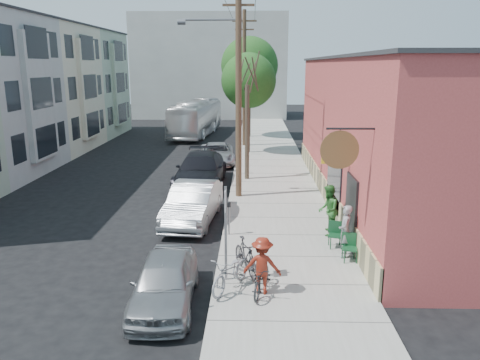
{
  "coord_description": "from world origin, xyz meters",
  "views": [
    {
      "loc": [
        3.09,
        -16.26,
        6.23
      ],
      "look_at": [
        2.58,
        2.89,
        1.5
      ],
      "focal_mm": 35.0,
      "sensor_mm": 36.0,
      "label": 1
    }
  ],
  "objects_px": {
    "parked_bike_b": "(231,272)",
    "bus": "(196,118)",
    "cyclist": "(262,265)",
    "sign_post": "(226,225)",
    "tree_leafy_mid": "(249,81)",
    "utility_pole_near": "(237,84)",
    "car_0": "(165,282)",
    "patio_chair_b": "(350,248)",
    "car_1": "(193,203)",
    "patron_green": "(328,210)",
    "car_2": "(201,170)",
    "tree_leafy_far": "(249,66)",
    "car_3": "(217,154)",
    "parking_meter_near": "(229,213)",
    "parking_meter_far": "(238,160)",
    "parked_bike_a": "(246,256)",
    "patio_chair_a": "(336,235)",
    "patron_grey": "(345,231)",
    "tree_bare": "(247,133)"
  },
  "relations": [
    {
      "from": "patio_chair_a",
      "to": "car_0",
      "type": "distance_m",
      "value": 6.42
    },
    {
      "from": "parked_bike_b",
      "to": "car_0",
      "type": "relative_size",
      "value": 0.48
    },
    {
      "from": "patron_green",
      "to": "parking_meter_near",
      "type": "bearing_deg",
      "value": -77.36
    },
    {
      "from": "utility_pole_near",
      "to": "cyclist",
      "type": "bearing_deg",
      "value": -84.23
    },
    {
      "from": "patron_grey",
      "to": "parked_bike_b",
      "type": "bearing_deg",
      "value": -44.25
    },
    {
      "from": "utility_pole_near",
      "to": "car_0",
      "type": "height_order",
      "value": "utility_pole_near"
    },
    {
      "from": "utility_pole_near",
      "to": "tree_leafy_mid",
      "type": "distance_m",
      "value": 11.55
    },
    {
      "from": "patron_grey",
      "to": "patio_chair_a",
      "type": "bearing_deg",
      "value": -155.96
    },
    {
      "from": "patio_chair_b",
      "to": "car_0",
      "type": "bearing_deg",
      "value": -138.01
    },
    {
      "from": "patio_chair_a",
      "to": "patron_green",
      "type": "relative_size",
      "value": 0.47
    },
    {
      "from": "utility_pole_near",
      "to": "parked_bike_b",
      "type": "xyz_separation_m",
      "value": [
        0.13,
        -9.56,
        -4.76
      ]
    },
    {
      "from": "sign_post",
      "to": "parked_bike_a",
      "type": "distance_m",
      "value": 1.37
    },
    {
      "from": "tree_leafy_far",
      "to": "patron_green",
      "type": "bearing_deg",
      "value": -82.81
    },
    {
      "from": "tree_leafy_far",
      "to": "parking_meter_near",
      "type": "bearing_deg",
      "value": -91.29
    },
    {
      "from": "car_2",
      "to": "car_3",
      "type": "xyz_separation_m",
      "value": [
        0.42,
        5.78,
        -0.2
      ]
    },
    {
      "from": "parked_bike_b",
      "to": "bus",
      "type": "relative_size",
      "value": 0.17
    },
    {
      "from": "tree_leafy_far",
      "to": "car_2",
      "type": "bearing_deg",
      "value": -98.16
    },
    {
      "from": "parking_meter_near",
      "to": "car_0",
      "type": "bearing_deg",
      "value": -106.22
    },
    {
      "from": "sign_post",
      "to": "car_2",
      "type": "bearing_deg",
      "value": 99.82
    },
    {
      "from": "patio_chair_b",
      "to": "car_1",
      "type": "bearing_deg",
      "value": 158.84
    },
    {
      "from": "tree_leafy_mid",
      "to": "cyclist",
      "type": "height_order",
      "value": "tree_leafy_mid"
    },
    {
      "from": "parked_bike_a",
      "to": "bus",
      "type": "height_order",
      "value": "bus"
    },
    {
      "from": "sign_post",
      "to": "tree_bare",
      "type": "xyz_separation_m",
      "value": [
        0.45,
        12.46,
        0.85
      ]
    },
    {
      "from": "car_3",
      "to": "parked_bike_a",
      "type": "bearing_deg",
      "value": -88.41
    },
    {
      "from": "patio_chair_b",
      "to": "parked_bike_b",
      "type": "xyz_separation_m",
      "value": [
        -3.68,
        -2.01,
        0.06
      ]
    },
    {
      "from": "patio_chair_a",
      "to": "car_0",
      "type": "bearing_deg",
      "value": -126.19
    },
    {
      "from": "parking_meter_near",
      "to": "parking_meter_far",
      "type": "relative_size",
      "value": 1.0
    },
    {
      "from": "sign_post",
      "to": "patron_green",
      "type": "distance_m",
      "value": 5.26
    },
    {
      "from": "tree_leafy_far",
      "to": "car_3",
      "type": "distance_m",
      "value": 12.51
    },
    {
      "from": "utility_pole_near",
      "to": "car_0",
      "type": "xyz_separation_m",
      "value": [
        -1.59,
        -10.23,
        -4.73
      ]
    },
    {
      "from": "car_2",
      "to": "parked_bike_b",
      "type": "bearing_deg",
      "value": -78.36
    },
    {
      "from": "parking_meter_far",
      "to": "car_1",
      "type": "distance_m",
      "value": 8.21
    },
    {
      "from": "sign_post",
      "to": "parked_bike_b",
      "type": "height_order",
      "value": "sign_post"
    },
    {
      "from": "car_0",
      "to": "car_1",
      "type": "relative_size",
      "value": 0.82
    },
    {
      "from": "patio_chair_a",
      "to": "tree_leafy_far",
      "type": "bearing_deg",
      "value": 114.15
    },
    {
      "from": "tree_bare",
      "to": "parked_bike_a",
      "type": "xyz_separation_m",
      "value": [
        0.11,
        -11.99,
        -2.0
      ]
    },
    {
      "from": "patron_green",
      "to": "sign_post",
      "type": "bearing_deg",
      "value": -31.8
    },
    {
      "from": "bus",
      "to": "patio_chair_b",
      "type": "bearing_deg",
      "value": -68.1
    },
    {
      "from": "utility_pole_near",
      "to": "bus",
      "type": "distance_m",
      "value": 21.56
    },
    {
      "from": "tree_bare",
      "to": "parked_bike_a",
      "type": "relative_size",
      "value": 2.88
    },
    {
      "from": "tree_leafy_mid",
      "to": "car_2",
      "type": "bearing_deg",
      "value": -104.79
    },
    {
      "from": "patio_chair_b",
      "to": "patron_green",
      "type": "relative_size",
      "value": 0.47
    },
    {
      "from": "patio_chair_a",
      "to": "car_2",
      "type": "relative_size",
      "value": 0.15
    },
    {
      "from": "tree_bare",
      "to": "tree_leafy_mid",
      "type": "xyz_separation_m",
      "value": [
        0.0,
        8.04,
        2.48
      ]
    },
    {
      "from": "cyclist",
      "to": "sign_post",
      "type": "bearing_deg",
      "value": -30.58
    },
    {
      "from": "car_1",
      "to": "car_2",
      "type": "relative_size",
      "value": 0.82
    },
    {
      "from": "utility_pole_near",
      "to": "parked_bike_b",
      "type": "relative_size",
      "value": 5.31
    },
    {
      "from": "car_0",
      "to": "bus",
      "type": "distance_m",
      "value": 31.13
    },
    {
      "from": "parking_meter_near",
      "to": "tree_leafy_mid",
      "type": "relative_size",
      "value": 0.18
    },
    {
      "from": "cyclist",
      "to": "parked_bike_b",
      "type": "relative_size",
      "value": 0.85
    }
  ]
}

